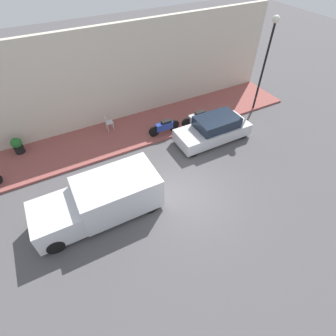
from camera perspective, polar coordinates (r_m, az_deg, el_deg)
The scene contains 10 objects.
ground_plane at distance 12.00m, azimuth 3.80°, elevation -5.95°, with size 60.00×60.00×0.00m, color #514F51.
sidewalk at distance 15.65m, azimuth -6.74°, elevation 8.25°, with size 3.14×19.74×0.12m.
building_facade at distance 15.74m, azimuth -10.17°, elevation 19.21°, with size 0.30×19.74×5.36m.
parked_car at distance 14.78m, azimuth 9.89°, elevation 8.27°, with size 1.69×4.15×1.38m.
delivery_van at distance 11.04m, azimuth -14.63°, elevation -6.76°, with size 2.01×5.10×1.70m.
scooter_silver at distance 15.86m, azimuth 6.48°, elevation 10.94°, with size 0.30×2.12×0.77m.
motorcycle_blue at distance 14.95m, azimuth -0.80°, elevation 9.02°, with size 0.30×1.90×0.80m.
streetlamp at distance 16.84m, azimuth 20.99°, elevation 23.02°, with size 0.38×0.38×5.36m.
potted_plant at distance 15.68m, azimuth -29.96°, elevation 4.32°, with size 0.54×0.54×0.89m.
cafe_chair at distance 15.55m, azimuth -12.92°, elevation 9.70°, with size 0.40×0.40×0.86m.
Camera 1 is at (-6.37, 4.27, 9.23)m, focal length 28.00 mm.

